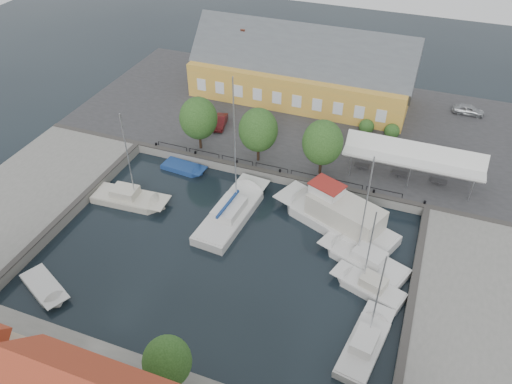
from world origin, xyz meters
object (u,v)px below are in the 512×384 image
Objects in this scene: center_sailboat at (232,214)px; launch_nw at (183,169)px; east_boat_c at (365,346)px; east_boat_a at (365,261)px; east_boat_b at (369,288)px; car_silver at (469,110)px; tent_canopy at (414,157)px; warehouse at (297,71)px; trawler at (339,218)px; launch_sw at (45,288)px; car_red at (220,122)px; west_boat_b at (129,200)px.

launch_nw is (-8.14, 5.53, -0.27)m from center_sailboat.
east_boat_a is at bearing 100.70° from east_boat_c.
east_boat_c is at bearing -82.96° from east_boat_b.
east_boat_b is (-6.39, -32.29, -1.39)m from car_silver.
east_boat_c is at bearing -91.13° from tent_canopy.
center_sailboat is at bearing 145.70° from east_boat_c.
car_silver is 0.39× the size of east_boat_c.
tent_canopy is 2.69× the size of launch_nw.
warehouse is 1.90× the size of center_sailboat.
tent_canopy is at bearing 35.92° from center_sailboat.
trawler is 18.57m from launch_nw.
car_red is at bearing 82.32° from launch_sw.
east_boat_b reaches higher than car_silver.
east_boat_c is (-0.43, -21.56, -3.42)m from tent_canopy.
center_sailboat reaches higher than tent_canopy.
tent_canopy is 0.93× the size of center_sailboat.
east_boat_a is at bearing -61.49° from warehouse.
west_boat_b is at bearing -109.90° from warehouse.
car_silver is 0.42× the size of east_boat_b.
west_boat_b is 1.93× the size of launch_sw.
west_boat_b is at bearing 161.16° from east_boat_c.
east_boat_c reaches higher than launch_sw.
warehouse is 2.19× the size of trawler.
car_red is at bearing 173.23° from tent_canopy.
west_boat_b is (-24.17, 0.16, -0.00)m from east_boat_a.
east_boat_b is 5.71m from east_boat_c.
car_red is at bearing 77.70° from west_boat_b.
car_red is 26.05m from east_boat_a.
center_sailboat is 1.37× the size of west_boat_b.
east_boat_a reaches higher than warehouse.
east_boat_b is (15.47, -29.75, -4.17)m from warehouse.
west_boat_b is (-26.23, -12.76, -3.42)m from tent_canopy.
warehouse is 13.09m from car_red.
launch_nw is (-21.61, 7.19, -0.17)m from east_boat_a.
center_sailboat is (7.32, -13.97, -1.24)m from car_red.
center_sailboat reaches higher than west_boat_b.
tent_canopy is 1.20× the size of east_boat_a.
center_sailboat is at bearing -74.43° from car_red.
launch_nw is at bearing 155.71° from east_boat_b.
launch_nw is at bearing 161.59° from east_boat_a.
trawler is (17.45, -11.66, -0.59)m from car_red.
center_sailboat is 18.29m from east_boat_c.
trawler is 2.30× the size of launch_sw.
car_red is 15.82m from center_sailboat.
car_red is 21.00m from trawler.
warehouse is 2.45× the size of east_boat_a.
car_red reaches higher than launch_sw.
center_sailboat is at bearing 162.15° from east_boat_b.
tent_canopy is 29.37m from west_boat_b.
east_boat_a is at bearing 165.28° from car_silver.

